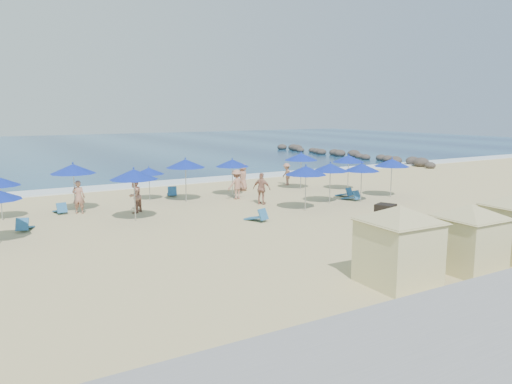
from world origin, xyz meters
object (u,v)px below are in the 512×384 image
Objects in this scene: umbrella_5 at (185,163)px; beachgoer_1 at (135,196)px; beachgoer_4 at (243,177)px; umbrella_9 at (301,157)px; umbrella_10 at (349,159)px; beachgoer_3 at (287,174)px; umbrella_8 at (330,167)px; beachgoer_2 at (262,189)px; beachgoer_5 at (237,184)px; umbrella_2 at (73,169)px; beachgoer_0 at (79,197)px; cabana_0 at (399,235)px; cabana_1 at (470,229)px; trash_bin at (385,213)px; umbrella_11 at (392,163)px; umbrella_6 at (306,170)px; umbrella_4 at (149,171)px; umbrella_3 at (134,174)px; umbrella_7 at (232,163)px; umbrella_12 at (362,167)px.

umbrella_5 is 1.43× the size of beachgoer_1.
beachgoer_1 is 9.33m from beachgoer_4.
umbrella_9 is 3.23m from umbrella_10.
umbrella_5 reaches higher than beachgoer_3.
beachgoer_2 is (-3.61, 1.79, -1.22)m from umbrella_8.
umbrella_9 is at bearing -172.53° from beachgoer_5.
umbrella_2 is 10.43m from beachgoer_2.
beachgoer_0 is 10.09m from beachgoer_2.
beachgoer_1 is at bearing -34.30° from umbrella_2.
beachgoer_1 is at bearing 103.94° from cabana_0.
umbrella_9 is (1.66, 5.19, 0.13)m from umbrella_8.
umbrella_10 is at bearing 37.29° from umbrella_8.
beachgoer_1 is 1.01× the size of beachgoer_4.
beachgoer_4 is at bearing 84.43° from cabana_1.
umbrella_11 is at bearing 19.00° from trash_bin.
beachgoer_4 is (4.88, 18.65, -0.67)m from cabana_0.
beachgoer_3 is (4.39, 8.26, -1.40)m from umbrella_6.
beachgoer_0 is at bearing -78.99° from umbrella_2.
cabana_1 is 2.20× the size of beachgoer_1.
beachgoer_5 is (-8.19, 0.91, -1.25)m from umbrella_10.
umbrella_4 is 1.13× the size of beachgoer_4.
umbrella_3 reaches higher than umbrella_6.
umbrella_10 is at bearing 36.63° from trash_bin.
cabana_0 is at bearing -100.75° from umbrella_7.
cabana_0 is at bearing -84.13° from umbrella_4.
umbrella_8 is at bearing -171.38° from beachgoer_0.
beachgoer_5 is at bearing 141.45° from umbrella_12.
beachgoer_5 is (-5.89, 4.69, -1.17)m from umbrella_12.
umbrella_11 reaches higher than umbrella_12.
umbrella_8 is 11.23m from beachgoer_1.
umbrella_3 reaches higher than umbrella_7.
umbrella_2 is 18.88m from umbrella_11.
cabana_1 reaches higher than beachgoer_1.
umbrella_11 reaches higher than umbrella_4.
umbrella_3 reaches higher than beachgoer_1.
umbrella_3 is 1.45× the size of beachgoer_2.
cabana_1 reaches higher than umbrella_6.
umbrella_10 is (8.09, 15.39, 0.70)m from cabana_1.
umbrella_3 reaches higher than beachgoer_3.
umbrella_9 reaches higher than beachgoer_4.
umbrella_12 is (-2.82, -0.33, -0.09)m from umbrella_11.
beachgoer_4 is at bearing 43.10° from umbrella_7.
umbrella_11 is 8.66m from beachgoer_2.
umbrella_4 is 0.86× the size of umbrella_7.
beachgoer_2 is (3.44, -3.09, -1.38)m from umbrella_5.
beachgoer_0 reaches higher than beachgoer_3.
beachgoer_2 is (-7.79, -1.40, -1.25)m from umbrella_10.
trash_bin is at bearing 98.38° from beachgoer_1.
umbrella_4 is at bearing 166.38° from umbrella_10.
umbrella_3 reaches higher than umbrella_12.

